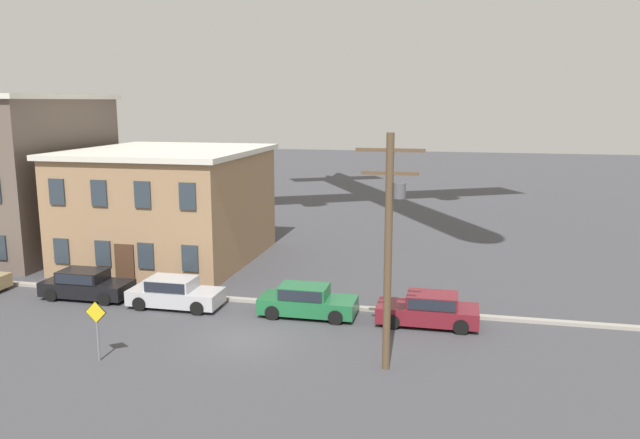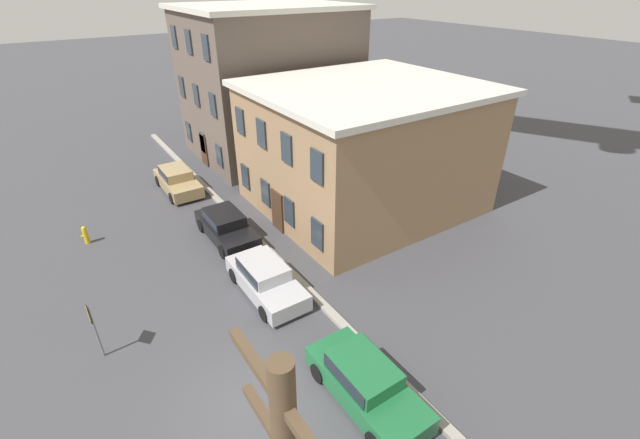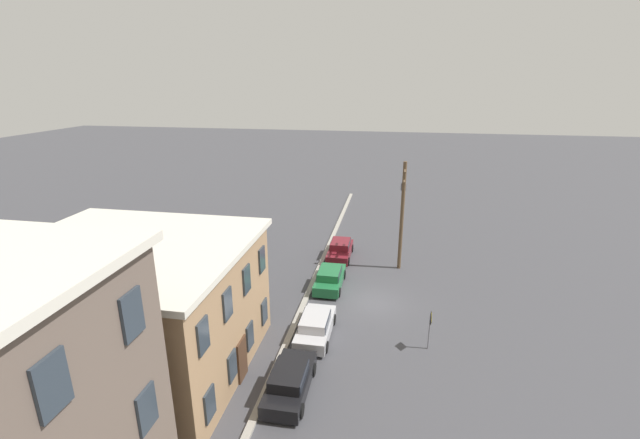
{
  "view_description": "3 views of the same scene",
  "coord_description": "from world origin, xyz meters",
  "px_view_note": "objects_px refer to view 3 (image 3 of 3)",
  "views": [
    {
      "loc": [
        8.23,
        -23.29,
        9.68
      ],
      "look_at": [
        1.93,
        5.09,
        4.15
      ],
      "focal_mm": 35.0,
      "sensor_mm": 36.0,
      "label": 1
    },
    {
      "loc": [
        8.46,
        -3.0,
        11.77
      ],
      "look_at": [
        -0.21,
        2.77,
        5.78
      ],
      "focal_mm": 24.0,
      "sensor_mm": 36.0,
      "label": 2
    },
    {
      "loc": [
        -26.09,
        -1.11,
        14.44
      ],
      "look_at": [
        -1.07,
        3.41,
        6.06
      ],
      "focal_mm": 24.0,
      "sensor_mm": 36.0,
      "label": 3
    }
  ],
  "objects_px": {
    "car_black": "(290,380)",
    "utility_pole": "(402,210)",
    "car_green": "(330,277)",
    "car_maroon": "(340,249)",
    "caution_sign": "(430,324)",
    "car_silver": "(315,325)"
  },
  "relations": [
    {
      "from": "car_black",
      "to": "utility_pole",
      "type": "relative_size",
      "value": 0.51
    },
    {
      "from": "car_maroon",
      "to": "car_green",
      "type": "bearing_deg",
      "value": 179.87
    },
    {
      "from": "car_maroon",
      "to": "utility_pole",
      "type": "relative_size",
      "value": 0.51
    },
    {
      "from": "car_maroon",
      "to": "utility_pole",
      "type": "height_order",
      "value": "utility_pole"
    },
    {
      "from": "car_maroon",
      "to": "caution_sign",
      "type": "height_order",
      "value": "caution_sign"
    },
    {
      "from": "caution_sign",
      "to": "utility_pole",
      "type": "xyz_separation_m",
      "value": [
        10.73,
        1.68,
        3.29
      ]
    },
    {
      "from": "car_black",
      "to": "car_green",
      "type": "distance_m",
      "value": 11.36
    },
    {
      "from": "car_black",
      "to": "utility_pole",
      "type": "bearing_deg",
      "value": -18.11
    },
    {
      "from": "car_maroon",
      "to": "car_black",
      "type": "bearing_deg",
      "value": 179.43
    },
    {
      "from": "car_green",
      "to": "car_maroon",
      "type": "distance_m",
      "value": 5.53
    },
    {
      "from": "car_green",
      "to": "car_maroon",
      "type": "height_order",
      "value": "same"
    },
    {
      "from": "car_black",
      "to": "car_green",
      "type": "height_order",
      "value": "same"
    },
    {
      "from": "car_maroon",
      "to": "utility_pole",
      "type": "distance_m",
      "value": 6.55
    },
    {
      "from": "car_silver",
      "to": "utility_pole",
      "type": "distance_m",
      "value": 12.42
    },
    {
      "from": "car_silver",
      "to": "utility_pole",
      "type": "bearing_deg",
      "value": -24.12
    },
    {
      "from": "car_black",
      "to": "car_green",
      "type": "xyz_separation_m",
      "value": [
        11.36,
        -0.15,
        0.0
      ]
    },
    {
      "from": "car_green",
      "to": "utility_pole",
      "type": "relative_size",
      "value": 0.51
    },
    {
      "from": "car_black",
      "to": "car_maroon",
      "type": "distance_m",
      "value": 16.89
    },
    {
      "from": "car_maroon",
      "to": "caution_sign",
      "type": "relative_size",
      "value": 1.85
    },
    {
      "from": "car_black",
      "to": "car_silver",
      "type": "xyz_separation_m",
      "value": [
        4.91,
        -0.32,
        0.0
      ]
    },
    {
      "from": "car_green",
      "to": "caution_sign",
      "type": "relative_size",
      "value": 1.85
    },
    {
      "from": "car_green",
      "to": "utility_pole",
      "type": "bearing_deg",
      "value": -49.33
    }
  ]
}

